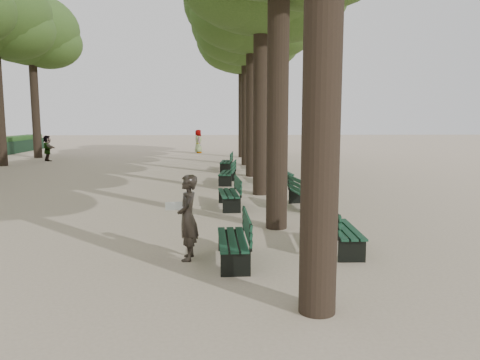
{
  "coord_description": "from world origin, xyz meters",
  "views": [
    {
      "loc": [
        0.18,
        -8.25,
        2.75
      ],
      "look_at": [
        0.6,
        3.0,
        1.2
      ],
      "focal_mm": 35.0,
      "sensor_mm": 36.0,
      "label": 1
    }
  ],
  "objects": [
    {
      "name": "man_with_map",
      "position": [
        -0.49,
        0.51,
        0.82
      ],
      "size": [
        0.61,
        0.67,
        1.65
      ],
      "color": "black",
      "rests_on": "ground"
    },
    {
      "name": "tree_central_3",
      "position": [
        1.5,
        13.0,
        7.65
      ],
      "size": [
        6.0,
        6.0,
        9.95
      ],
      "color": "#33261C",
      "rests_on": "ground"
    },
    {
      "name": "tree_central_5",
      "position": [
        1.5,
        23.0,
        7.65
      ],
      "size": [
        6.0,
        6.0,
        9.95
      ],
      "color": "#33261C",
      "rests_on": "ground"
    },
    {
      "name": "bench_right_3",
      "position": [
        2.63,
        15.8,
        0.27
      ],
      "size": [
        0.62,
        1.82,
        0.92
      ],
      "color": "black",
      "rests_on": "ground"
    },
    {
      "name": "tree_far_5",
      "position": [
        -12.0,
        23.0,
        8.14
      ],
      "size": [
        6.0,
        6.0,
        10.45
      ],
      "color": "#33261C",
      "rests_on": "ground"
    },
    {
      "name": "bench_right_0",
      "position": [
        2.63,
        0.99,
        0.27
      ],
      "size": [
        0.61,
        1.81,
        0.92
      ],
      "color": "black",
      "rests_on": "ground"
    },
    {
      "name": "bench_left_2",
      "position": [
        0.37,
        10.63,
        0.27
      ],
      "size": [
        0.79,
        1.86,
        0.92
      ],
      "color": "black",
      "rests_on": "ground"
    },
    {
      "name": "tree_central_4",
      "position": [
        1.5,
        18.0,
        7.65
      ],
      "size": [
        6.0,
        6.0,
        9.95
      ],
      "color": "#33261C",
      "rests_on": "ground"
    },
    {
      "name": "ground",
      "position": [
        0.0,
        0.0,
        0.0
      ],
      "size": [
        120.0,
        120.0,
        0.0
      ],
      "primitive_type": "plane",
      "color": "#BDA98F",
      "rests_on": "ground"
    },
    {
      "name": "bench_left_3",
      "position": [
        0.37,
        15.23,
        0.27
      ],
      "size": [
        0.72,
        1.84,
        0.92
      ],
      "color": "black",
      "rests_on": "ground"
    },
    {
      "name": "bench_right_1",
      "position": [
        2.63,
        5.48,
        0.27
      ],
      "size": [
        0.81,
        1.86,
        0.92
      ],
      "color": "black",
      "rests_on": "ground"
    },
    {
      "name": "bench_left_0",
      "position": [
        0.37,
        0.28,
        0.27
      ],
      "size": [
        0.63,
        1.82,
        0.92
      ],
      "color": "black",
      "rests_on": "ground"
    },
    {
      "name": "pedestrian_e",
      "position": [
        -10.54,
        20.75,
        0.79
      ],
      "size": [
        1.13,
        1.36,
        1.57
      ],
      "primitive_type": "imported",
      "rotation": [
        0.0,
        0.0,
        2.21
      ],
      "color": "#262628",
      "rests_on": "ground"
    },
    {
      "name": "pedestrian_b",
      "position": [
        4.12,
        24.82,
        0.78
      ],
      "size": [
        0.92,
        0.94,
        1.55
      ],
      "primitive_type": "imported",
      "rotation": [
        0.0,
        0.0,
        3.95
      ],
      "color": "#262628",
      "rests_on": "ground"
    },
    {
      "name": "bench_right_2",
      "position": [
        2.63,
        10.67,
        0.27
      ],
      "size": [
        0.74,
        1.85,
        0.92
      ],
      "color": "black",
      "rests_on": "ground"
    },
    {
      "name": "pedestrian_d",
      "position": [
        -1.63,
        26.78,
        0.87
      ],
      "size": [
        0.51,
        0.9,
        1.73
      ],
      "primitive_type": "imported",
      "rotation": [
        0.0,
        0.0,
        1.78
      ],
      "color": "#262628",
      "rests_on": "ground"
    },
    {
      "name": "bench_left_1",
      "position": [
        0.37,
        5.58,
        0.27
      ],
      "size": [
        0.71,
        1.84,
        0.92
      ],
      "color": "black",
      "rests_on": "ground"
    }
  ]
}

